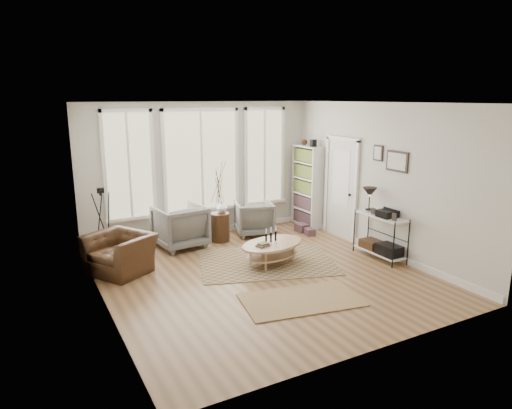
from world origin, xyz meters
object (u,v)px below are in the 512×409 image
armchair_right (254,218)px  side_table (219,203)px  bookcase (307,186)px  accent_chair (120,253)px  low_shelf (380,232)px  armchair_left (180,226)px  coffee_table (272,248)px

armchair_right → side_table: size_ratio=0.48×
bookcase → armchair_right: bearing=-178.3°
bookcase → accent_chair: bookcase is taller
low_shelf → accent_chair: size_ratio=1.25×
armchair_left → side_table: 0.95m
bookcase → side_table: (-2.30, -0.13, -0.14)m
low_shelf → armchair_left: low_shelf is taller
armchair_left → accent_chair: 1.61m
armchair_right → bookcase: bearing=-161.5°
armchair_right → accent_chair: (-3.12, -0.88, -0.03)m
armchair_left → accent_chair: bearing=24.4°
bookcase → coffee_table: size_ratio=1.44×
bookcase → armchair_right: size_ratio=2.52×
coffee_table → armchair_left: armchair_left is taller
low_shelf → armchair_right: (-1.38, 2.48, -0.14)m
armchair_right → coffee_table: bearing=88.7°
accent_chair → armchair_right: bearing=74.1°
armchair_right → armchair_left: bearing=18.8°
coffee_table → side_table: side_table is taller
bookcase → side_table: size_ratio=1.21×
armchair_left → side_table: bearing=171.8°
bookcase → armchair_right: bookcase is taller
side_table → bookcase: bearing=3.2°
bookcase → armchair_left: (-3.17, -0.10, -0.52)m
armchair_left → bookcase: bearing=175.5°
armchair_right → low_shelf: bearing=135.9°
low_shelf → coffee_table: low_shelf is taller
coffee_table → low_shelf: bearing=-18.9°
bookcase → armchair_right: 1.55m
bookcase → armchair_left: 3.22m
side_table → accent_chair: side_table is taller
bookcase → low_shelf: bookcase is taller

